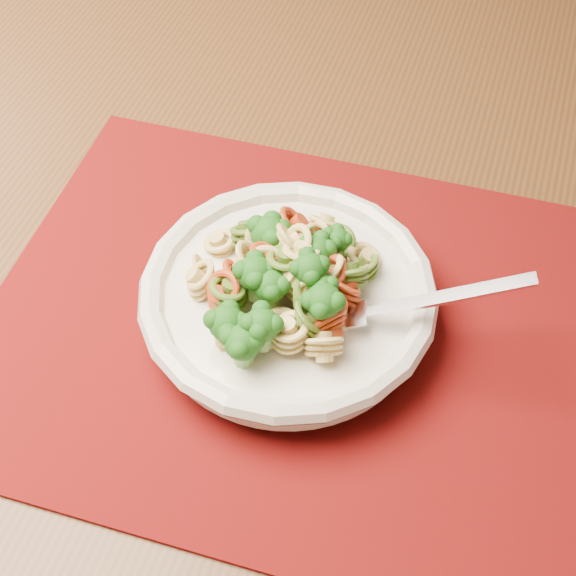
{
  "coord_description": "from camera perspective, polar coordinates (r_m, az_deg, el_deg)",
  "views": [
    {
      "loc": [
        0.69,
        -0.78,
        1.3
      ],
      "look_at": [
        0.66,
        -0.41,
        0.82
      ],
      "focal_mm": 50.0,
      "sensor_mm": 36.0,
      "label": 1
    }
  ],
  "objects": [
    {
      "name": "pasta_broccoli_heap",
      "position": [
        0.61,
        -0.0,
        0.35
      ],
      "size": [
        0.2,
        0.2,
        0.06
      ],
      "primitive_type": null,
      "color": "tan",
      "rests_on": "pasta_bowl"
    },
    {
      "name": "fork",
      "position": [
        0.59,
        4.37,
        -1.99
      ],
      "size": [
        0.18,
        0.04,
        0.08
      ],
      "primitive_type": null,
      "rotation": [
        0.0,
        -0.35,
        0.07
      ],
      "color": "silver",
      "rests_on": "pasta_bowl"
    },
    {
      "name": "placemat",
      "position": [
        0.64,
        0.91,
        -2.82
      ],
      "size": [
        0.57,
        0.48,
        0.0
      ],
      "primitive_type": "cube",
      "rotation": [
        0.0,
        0.0,
        -0.2
      ],
      "color": "#59030B",
      "rests_on": "dining_table"
    },
    {
      "name": "dining_table",
      "position": [
        0.81,
        3.1,
        0.79
      ],
      "size": [
        1.57,
        1.2,
        0.78
      ],
      "rotation": [
        0.0,
        0.0,
        -0.24
      ],
      "color": "#4C3015",
      "rests_on": "ground"
    },
    {
      "name": "pasta_bowl",
      "position": [
        0.62,
        -0.0,
        -0.7
      ],
      "size": [
        0.23,
        0.23,
        0.04
      ],
      "color": "beige",
      "rests_on": "placemat"
    }
  ]
}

